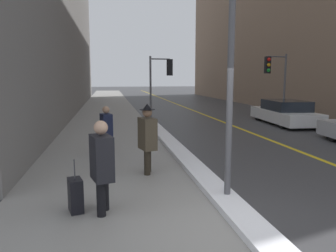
# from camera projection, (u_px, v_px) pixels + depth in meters

# --- Properties ---
(ground_plane) EXTENTS (160.00, 160.00, 0.00)m
(ground_plane) POSITION_uv_depth(u_px,v_px,m) (240.00, 230.00, 5.07)
(ground_plane) COLOR #38383A
(sidewalk_slab) EXTENTS (4.00, 80.00, 0.01)m
(sidewalk_slab) POSITION_uv_depth(u_px,v_px,m) (108.00, 117.00, 19.31)
(sidewalk_slab) COLOR gray
(sidewalk_slab) RESTS_ON ground
(road_centre_stripe) EXTENTS (0.16, 80.00, 0.00)m
(road_centre_stripe) POSITION_uv_depth(u_px,v_px,m) (206.00, 115.00, 20.37)
(road_centre_stripe) COLOR gold
(road_centre_stripe) RESTS_ON ground
(snow_bank_curb) EXTENTS (0.53, 14.03, 0.14)m
(snow_bank_curb) POSITION_uv_depth(u_px,v_px,m) (174.00, 147.00, 10.84)
(snow_bank_curb) COLOR white
(snow_bank_curb) RESTS_ON ground
(lamp_post) EXTENTS (0.28, 0.28, 5.54)m
(lamp_post) POSITION_uv_depth(u_px,v_px,m) (232.00, 24.00, 5.79)
(lamp_post) COLOR #515156
(lamp_post) RESTS_ON ground
(traffic_light_near) EXTENTS (1.31, 0.39, 3.49)m
(traffic_light_near) POSITION_uv_depth(u_px,v_px,m) (163.00, 74.00, 18.14)
(traffic_light_near) COLOR #515156
(traffic_light_near) RESTS_ON ground
(traffic_light_far) EXTENTS (1.31, 0.34, 3.60)m
(traffic_light_far) POSITION_uv_depth(u_px,v_px,m) (274.00, 73.00, 17.77)
(traffic_light_far) COLOR #515156
(traffic_light_far) RESTS_ON ground
(pedestrian_in_glasses) EXTENTS (0.43, 0.59, 1.63)m
(pedestrian_in_glasses) POSITION_uv_depth(u_px,v_px,m) (102.00, 163.00, 5.54)
(pedestrian_in_glasses) COLOR black
(pedestrian_in_glasses) RESTS_ON ground
(pedestrian_in_fedora) EXTENTS (0.43, 0.59, 1.72)m
(pedestrian_in_fedora) POSITION_uv_depth(u_px,v_px,m) (147.00, 136.00, 7.88)
(pedestrian_in_fedora) COLOR #2A241B
(pedestrian_in_fedora) RESTS_ON ground
(pedestrian_nearside) EXTENTS (0.40, 0.54, 1.49)m
(pedestrian_nearside) POSITION_uv_depth(u_px,v_px,m) (106.00, 128.00, 9.84)
(pedestrian_nearside) COLOR black
(pedestrian_nearside) RESTS_ON ground
(parked_car_white) EXTENTS (2.11, 4.90, 1.20)m
(parked_car_white) POSITION_uv_depth(u_px,v_px,m) (285.00, 113.00, 16.52)
(parked_car_white) COLOR silver
(parked_car_white) RESTS_ON ground
(rolling_suitcase) EXTENTS (0.30, 0.40, 0.95)m
(rolling_suitcase) POSITION_uv_depth(u_px,v_px,m) (76.00, 196.00, 5.68)
(rolling_suitcase) COLOR black
(rolling_suitcase) RESTS_ON ground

